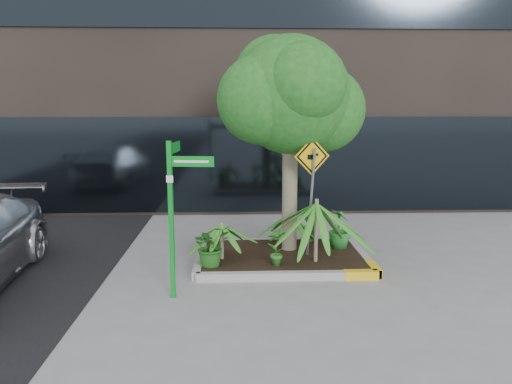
{
  "coord_description": "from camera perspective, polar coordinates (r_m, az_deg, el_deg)",
  "views": [
    {
      "loc": [
        -0.69,
        -9.1,
        3.05
      ],
      "look_at": [
        -0.31,
        0.2,
        1.4
      ],
      "focal_mm": 35.0,
      "sensor_mm": 36.0,
      "label": 1
    }
  ],
  "objects": [
    {
      "name": "cattle_sign",
      "position": [
        9.33,
        6.36,
        1.69
      ],
      "size": [
        0.68,
        0.3,
        2.29
      ],
      "rotation": [
        0.0,
        0.0,
        0.29
      ],
      "color": "slate",
      "rests_on": "ground"
    },
    {
      "name": "ground",
      "position": [
        9.62,
        1.92,
        -8.42
      ],
      "size": [
        80.0,
        80.0,
        0.0
      ],
      "primitive_type": "plane",
      "color": "gray",
      "rests_on": "ground"
    },
    {
      "name": "planter",
      "position": [
        9.87,
        3.16,
        -7.33
      ],
      "size": [
        3.35,
        2.36,
        0.15
      ],
      "color": "#9E9E99",
      "rests_on": "ground"
    },
    {
      "name": "palm_front",
      "position": [
        9.18,
        6.95,
        -1.27
      ],
      "size": [
        1.33,
        1.33,
        1.48
      ],
      "color": "gray",
      "rests_on": "ground"
    },
    {
      "name": "shrub_a",
      "position": [
        9.08,
        -5.16,
        -6.11
      ],
      "size": [
        0.95,
        0.95,
        0.76
      ],
      "primitive_type": "imported",
      "rotation": [
        0.0,
        0.0,
        0.63
      ],
      "color": "#1F5A19",
      "rests_on": "planter"
    },
    {
      "name": "shrub_b",
      "position": [
        10.3,
        9.53,
        -4.12
      ],
      "size": [
        0.53,
        0.53,
        0.8
      ],
      "primitive_type": "imported",
      "rotation": [
        0.0,
        0.0,
        1.79
      ],
      "color": "#217027",
      "rests_on": "planter"
    },
    {
      "name": "street_sign_post",
      "position": [
        7.85,
        -9.3,
        -1.13
      ],
      "size": [
        0.74,
        0.78,
        2.5
      ],
      "rotation": [
        0.0,
        0.0,
        -0.12
      ],
      "color": "#0D9124",
      "rests_on": "ground"
    },
    {
      "name": "shrub_c",
      "position": [
        9.09,
        2.4,
        -6.22
      ],
      "size": [
        0.49,
        0.49,
        0.7
      ],
      "primitive_type": "imported",
      "rotation": [
        0.0,
        0.0,
        3.58
      ],
      "color": "#2D7424",
      "rests_on": "planter"
    },
    {
      "name": "palm_back",
      "position": [
        10.38,
        4.03,
        -2.44
      ],
      "size": [
        0.79,
        0.79,
        0.88
      ],
      "color": "gray",
      "rests_on": "ground"
    },
    {
      "name": "shrub_d",
      "position": [
        10.67,
        6.13,
        -3.81
      ],
      "size": [
        0.48,
        0.48,
        0.7
      ],
      "primitive_type": "imported",
      "rotation": [
        0.0,
        0.0,
        5.01
      ],
      "color": "#256A1E",
      "rests_on": "planter"
    },
    {
      "name": "palm_left",
      "position": [
        9.41,
        -3.95,
        -3.77
      ],
      "size": [
        0.79,
        0.79,
        0.88
      ],
      "color": "gray",
      "rests_on": "ground"
    },
    {
      "name": "tree",
      "position": [
        9.8,
        3.99,
        11.0
      ],
      "size": [
        2.93,
        2.6,
        4.4
      ],
      "color": "gray",
      "rests_on": "ground"
    }
  ]
}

